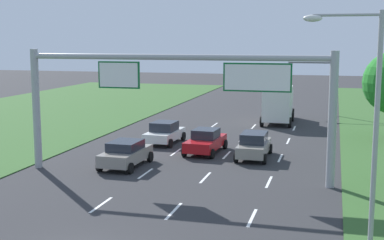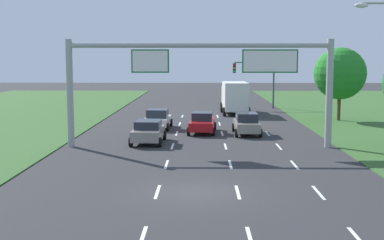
{
  "view_description": "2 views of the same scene",
  "coord_description": "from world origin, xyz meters",
  "views": [
    {
      "loc": [
        8.43,
        -15.85,
        7.56
      ],
      "look_at": [
        0.31,
        14.53,
        2.79
      ],
      "focal_mm": 50.0,
      "sensor_mm": 36.0,
      "label": 1
    },
    {
      "loc": [
        0.17,
        -22.74,
        5.84
      ],
      "look_at": [
        -0.47,
        12.6,
        1.68
      ],
      "focal_mm": 50.0,
      "sensor_mm": 36.0,
      "label": 2
    }
  ],
  "objects": [
    {
      "name": "car_near_red",
      "position": [
        0.21,
        18.41,
        0.78
      ],
      "size": [
        2.3,
        4.49,
        1.59
      ],
      "rotation": [
        0.0,
        0.0,
        -0.05
      ],
      "color": "red",
      "rests_on": "ground_plane"
    },
    {
      "name": "sign_gantry",
      "position": [
        0.3,
        11.76,
        4.89
      ],
      "size": [
        17.24,
        0.44,
        7.0
      ],
      "color": "#9EA0A5",
      "rests_on": "ground_plane"
    },
    {
      "name": "lane_dashes_inner_left",
      "position": [
        -1.75,
        6.0,
        0.0
      ],
      "size": [
        0.14,
        50.4,
        0.01
      ],
      "color": "white",
      "rests_on": "ground_plane"
    },
    {
      "name": "roadside_tree_far",
      "position": [
        12.79,
        26.35,
        4.36
      ],
      "size": [
        4.75,
        4.75,
        6.74
      ],
      "color": "#513823",
      "rests_on": "ground_plane"
    },
    {
      "name": "car_lead_silver",
      "position": [
        -3.47,
        13.3,
        0.81
      ],
      "size": [
        2.25,
        4.27,
        1.56
      ],
      "rotation": [
        0.0,
        0.0,
        -0.03
      ],
      "color": "gray",
      "rests_on": "ground_plane"
    },
    {
      "name": "lane_dashes_slip",
      "position": [
        5.25,
        6.0,
        0.0
      ],
      "size": [
        0.14,
        50.4,
        0.01
      ],
      "color": "white",
      "rests_on": "ground_plane"
    },
    {
      "name": "car_far_ahead",
      "position": [
        -3.45,
        20.78,
        0.8
      ],
      "size": [
        2.3,
        4.12,
        1.6
      ],
      "rotation": [
        0.0,
        0.0,
        -0.04
      ],
      "color": "white",
      "rests_on": "ground_plane"
    },
    {
      "name": "lane_dashes_inner_right",
      "position": [
        1.75,
        6.0,
        0.0
      ],
      "size": [
        0.14,
        50.4,
        0.01
      ],
      "color": "white",
      "rests_on": "ground_plane"
    },
    {
      "name": "traffic_light_mast",
      "position": [
        6.46,
        38.52,
        3.87
      ],
      "size": [
        4.76,
        0.49,
        5.6
      ],
      "color": "#47494F",
      "rests_on": "ground_plane"
    },
    {
      "name": "ground_plane",
      "position": [
        0.0,
        0.0,
        0.0
      ],
      "size": [
        200.0,
        200.0,
        0.0
      ],
      "primitive_type": "plane",
      "color": "#2D2D30"
    },
    {
      "name": "car_mid_lane",
      "position": [
        3.6,
        17.64,
        0.84
      ],
      "size": [
        2.01,
        4.33,
        1.65
      ],
      "rotation": [
        0.0,
        0.0,
        0.01
      ],
      "color": "gray",
      "rests_on": "ground_plane"
    },
    {
      "name": "box_truck",
      "position": [
        3.57,
        32.9,
        1.76
      ],
      "size": [
        2.82,
        7.21,
        3.29
      ],
      "rotation": [
        0.0,
        0.0,
        0.03
      ],
      "color": "silver",
      "rests_on": "ground_plane"
    }
  ]
}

